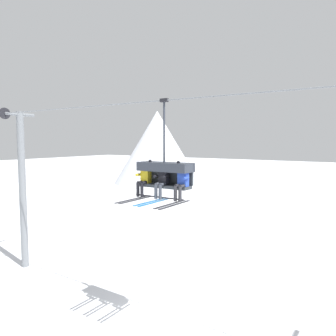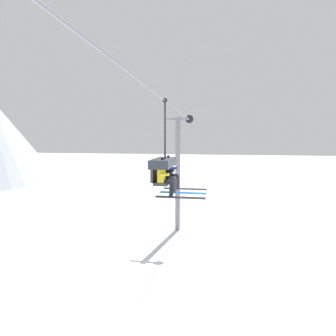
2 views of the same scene
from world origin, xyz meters
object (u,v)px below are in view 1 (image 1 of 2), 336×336
at_px(skier_yellow, 144,178).
at_px(skier_black, 162,180).
at_px(lift_tower_near, 22,186).
at_px(skier_blue, 181,181).
at_px(chairlift_chair, 165,170).

distance_m(skier_yellow, skier_black, 0.76).
bearing_deg(lift_tower_near, skier_blue, -5.11).
relative_size(skier_yellow, skier_black, 1.00).
relative_size(chairlift_chair, skier_black, 1.93).
xyz_separation_m(skier_yellow, skier_blue, (1.52, 0.00, 0.00)).
xyz_separation_m(lift_tower_near, skier_black, (9.56, -0.93, 1.06)).
xyz_separation_m(chairlift_chair, skier_black, (0.00, -0.22, -0.32)).
bearing_deg(skier_blue, lift_tower_near, 174.89).
distance_m(chairlift_chair, skier_yellow, 0.84).
distance_m(chairlift_chair, skier_blue, 0.84).
height_order(skier_yellow, skier_black, skier_yellow).
bearing_deg(lift_tower_near, skier_yellow, -5.99).
height_order(chairlift_chair, skier_black, chairlift_chair).
bearing_deg(skier_blue, skier_yellow, 180.00).
height_order(lift_tower_near, skier_black, lift_tower_near).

